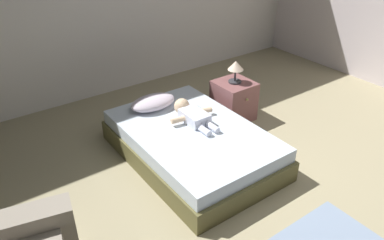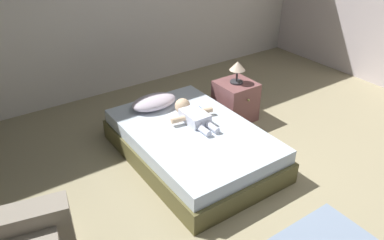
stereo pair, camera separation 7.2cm
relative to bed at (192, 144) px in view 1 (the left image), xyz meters
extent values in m
plane|color=#9B8F6D|center=(0.29, -1.00, -0.17)|extent=(8.00, 8.00, 0.00)
cube|color=brown|center=(0.00, 0.00, -0.07)|extent=(1.18, 1.78, 0.21)
cube|color=silver|center=(0.00, 0.00, 0.11)|extent=(1.13, 1.71, 0.14)
ellipsoid|color=silver|center=(-0.09, 0.60, 0.25)|extent=(0.52, 0.31, 0.14)
cube|color=silver|center=(0.10, 0.10, 0.24)|extent=(0.21, 0.31, 0.11)
sphere|color=beige|center=(0.10, 0.32, 0.26)|extent=(0.17, 0.17, 0.17)
cylinder|color=beige|center=(-0.07, 0.14, 0.24)|extent=(0.16, 0.08, 0.06)
cylinder|color=beige|center=(0.27, 0.14, 0.24)|extent=(0.16, 0.09, 0.06)
cylinder|color=silver|center=(0.05, -0.14, 0.21)|extent=(0.06, 0.17, 0.06)
cylinder|color=silver|center=(0.15, -0.14, 0.21)|extent=(0.06, 0.17, 0.06)
cube|color=blue|center=(0.31, 0.27, 0.19)|extent=(0.01, 0.14, 0.01)
cube|color=white|center=(0.31, 0.34, 0.20)|extent=(0.01, 0.02, 0.01)
cube|color=brown|center=(0.90, 0.39, 0.07)|extent=(0.42, 0.42, 0.48)
sphere|color=tan|center=(0.90, 0.16, 0.17)|extent=(0.03, 0.03, 0.03)
cylinder|color=#333338|center=(0.90, 0.39, 0.31)|extent=(0.15, 0.15, 0.02)
cylinder|color=#333338|center=(0.90, 0.39, 0.39)|extent=(0.02, 0.02, 0.14)
cone|color=beige|center=(0.90, 0.39, 0.52)|extent=(0.18, 0.18, 0.10)
camera|label=1|loc=(-1.85, -2.57, 2.13)|focal=34.94mm
camera|label=2|loc=(-1.79, -2.61, 2.13)|focal=34.94mm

